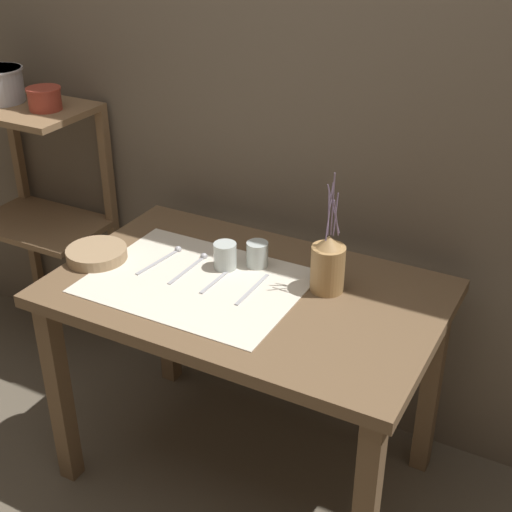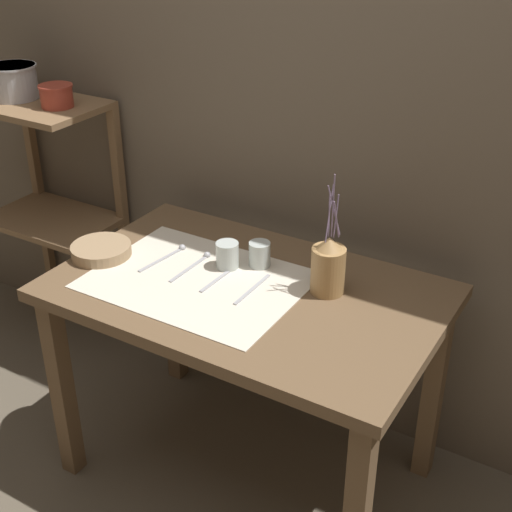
{
  "view_description": "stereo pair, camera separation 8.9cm",
  "coord_description": "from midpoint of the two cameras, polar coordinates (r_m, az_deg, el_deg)",
  "views": [
    {
      "loc": [
        0.91,
        -1.64,
        1.89
      ],
      "look_at": [
        0.04,
        0.0,
        0.88
      ],
      "focal_mm": 50.0,
      "sensor_mm": 36.0,
      "label": 1
    },
    {
      "loc": [
        0.99,
        -1.59,
        1.89
      ],
      "look_at": [
        0.04,
        0.0,
        0.88
      ],
      "focal_mm": 50.0,
      "sensor_mm": 36.0,
      "label": 2
    }
  ],
  "objects": [
    {
      "name": "glass_tumbler_near",
      "position": [
        2.28,
        -1.19,
        0.06
      ],
      "size": [
        0.07,
        0.07,
        0.09
      ],
      "color": "#B7C1BC",
      "rests_on": "wooden_table"
    },
    {
      "name": "knife_center",
      "position": [
        2.17,
        0.89,
        -2.69
      ],
      "size": [
        0.01,
        0.2,
        0.0
      ],
      "color": "#A8A8AD",
      "rests_on": "wooden_table"
    },
    {
      "name": "wooden_shelf_unit",
      "position": [
        3.02,
        -15.03,
        5.98
      ],
      "size": [
        0.52,
        0.35,
        1.11
      ],
      "color": "brown",
      "rests_on": "ground_plane"
    },
    {
      "name": "metal_pot_small",
      "position": [
        2.79,
        -14.79,
        12.34
      ],
      "size": [
        0.13,
        0.13,
        0.08
      ],
      "color": "#9E3828",
      "rests_on": "wooden_shelf_unit"
    },
    {
      "name": "linen_cloth",
      "position": [
        2.23,
        -3.55,
        -1.94
      ],
      "size": [
        0.65,
        0.49,
        0.0
      ],
      "color": "beige",
      "rests_on": "wooden_table"
    },
    {
      "name": "fork_outer",
      "position": [
        2.23,
        -1.82,
        -1.8
      ],
      "size": [
        0.02,
        0.2,
        0.0
      ],
      "color": "#A8A8AD",
      "rests_on": "wooden_table"
    },
    {
      "name": "glass_tumbler_far",
      "position": [
        2.29,
        1.41,
        0.13
      ],
      "size": [
        0.07,
        0.07,
        0.08
      ],
      "color": "#B7C1BC",
      "rests_on": "wooden_table"
    },
    {
      "name": "metal_pot_large",
      "position": [
        2.94,
        -18.01,
        13.19
      ],
      "size": [
        0.19,
        0.19,
        0.13
      ],
      "color": "#A8A8AD",
      "rests_on": "wooden_shelf_unit"
    },
    {
      "name": "spoon_outer",
      "position": [
        2.38,
        -5.54,
        0.26
      ],
      "size": [
        0.04,
        0.21,
        0.02
      ],
      "color": "#A8A8AD",
      "rests_on": "wooden_table"
    },
    {
      "name": "spoon_inner",
      "position": [
        2.33,
        -3.43,
        -0.39
      ],
      "size": [
        0.02,
        0.21,
        0.02
      ],
      "color": "#A8A8AD",
      "rests_on": "wooden_table"
    },
    {
      "name": "stone_wall_back",
      "position": [
        2.4,
        6.41,
        11.77
      ],
      "size": [
        7.0,
        0.06,
        2.4
      ],
      "color": "brown",
      "rests_on": "ground_plane"
    },
    {
      "name": "wooden_table",
      "position": [
        2.25,
        0.37,
        -4.84
      ],
      "size": [
        1.19,
        0.75,
        0.76
      ],
      "color": "brown",
      "rests_on": "ground_plane"
    },
    {
      "name": "pitcher_with_flowers",
      "position": [
        2.14,
        6.98,
        -0.87
      ],
      "size": [
        0.1,
        0.1,
        0.39
      ],
      "color": "#A87F4C",
      "rests_on": "wooden_table"
    },
    {
      "name": "ground_plane",
      "position": [
        2.66,
        0.33,
        -16.62
      ],
      "size": [
        12.0,
        12.0,
        0.0
      ],
      "primitive_type": "plane",
      "color": "brown"
    },
    {
      "name": "wooden_bowl",
      "position": [
        2.4,
        -11.25,
        0.43
      ],
      "size": [
        0.2,
        0.2,
        0.04
      ],
      "color": "#9E7F5B",
      "rests_on": "wooden_table"
    }
  ]
}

